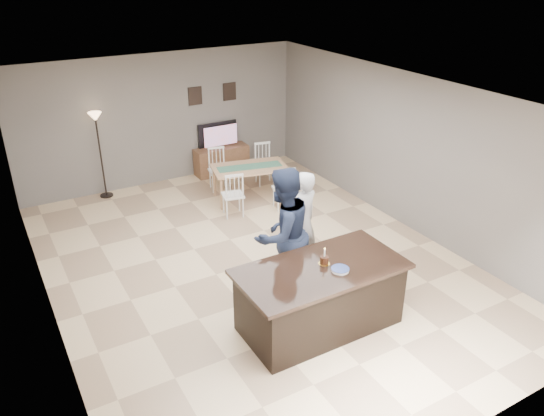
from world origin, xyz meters
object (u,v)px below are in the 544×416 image
kitchen_island (320,297)px  man (282,234)px  woman (302,222)px  birthday_cake (324,260)px  plate_stack (340,270)px  floor_lamp (97,132)px  television (219,135)px  tv_console (222,160)px  dining_table (250,172)px

kitchen_island → man: size_ratio=1.11×
woman → birthday_cake: 1.35m
plate_stack → floor_lamp: 5.99m
television → man: (-1.24, -4.76, 0.10)m
kitchen_island → plate_stack: plate_stack is taller
kitchen_island → tv_console: kitchen_island is taller
plate_stack → dining_table: plate_stack is taller
floor_lamp → birthday_cake: bearing=-75.3°
woman → plate_stack: size_ratio=7.11×
kitchen_island → dining_table: (1.10, 4.03, 0.11)m
birthday_cake → plate_stack: (0.07, -0.24, -0.04)m
tv_console → dining_table: 1.56m
man → floor_lamp: size_ratio=1.11×
tv_console → kitchen_island: bearing=-102.2°
woman → birthday_cake: size_ratio=7.07×
tv_console → dining_table: dining_table is taller
kitchen_island → dining_table: size_ratio=1.14×
birthday_cake → plate_stack: size_ratio=1.01×
birthday_cake → television: bearing=78.7°
man → dining_table: 3.37m
birthday_cake → dining_table: birthday_cake is taller
television → floor_lamp: floor_lamp is taller
television → birthday_cake: bearing=78.7°
woman → dining_table: (0.54, 2.72, -0.25)m
woman → man: 0.75m
kitchen_island → man: man is taller
dining_table → plate_stack: bearing=-90.0°
plate_stack → television: bearing=79.8°
kitchen_island → plate_stack: size_ratio=9.45×
woman → tv_console: bearing=-113.5°
woman → plate_stack: 1.55m
woman → floor_lamp: size_ratio=0.93×
television → plate_stack: bearing=79.8°
plate_stack → floor_lamp: (-1.53, 5.78, 0.43)m
tv_console → man: bearing=-104.8°
tv_console → birthday_cake: (-1.12, -5.52, 0.65)m
man → floor_lamp: (-1.34, 4.71, 0.38)m
dining_table → kitchen_island: bearing=-92.7°
plate_stack → dining_table: size_ratio=0.12×
birthday_cake → plate_stack: birthday_cake is taller
kitchen_island → dining_table: bearing=74.7°
woman → man: man is taller
woman → man: bearing=20.6°
television → man: 4.92m
television → plate_stack: television is taller
kitchen_island → television: 5.78m
plate_stack → dining_table: bearing=77.3°
television → birthday_cake: (-1.12, -5.59, 0.09)m
dining_table → floor_lamp: 3.03m
man → plate_stack: size_ratio=8.48×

